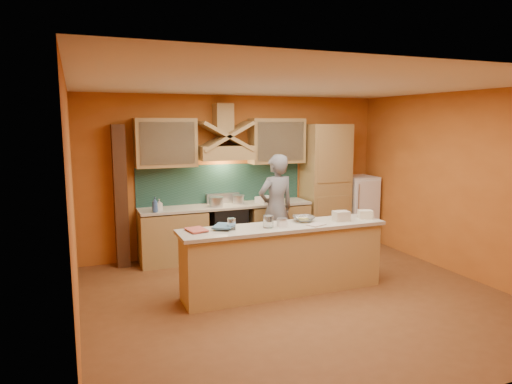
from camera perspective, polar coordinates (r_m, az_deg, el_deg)
name	(u,v)px	position (r m, az deg, el deg)	size (l,w,h in m)	color
floor	(299,298)	(6.31, 5.43, -13.06)	(5.50, 5.00, 0.01)	brown
ceiling	(303,85)	(5.88, 5.84, 13.21)	(5.50, 5.00, 0.01)	white
wall_back	(237,175)	(8.21, -2.38, 2.18)	(5.50, 0.02, 2.80)	#BD6525
wall_front	(446,242)	(3.93, 22.64, -5.78)	(5.50, 0.02, 2.80)	#BD6525
wall_left	(73,210)	(5.29, -21.94, -2.12)	(0.02, 5.00, 2.80)	#BD6525
wall_right	(463,185)	(7.59, 24.44, 0.85)	(0.02, 5.00, 2.80)	#BD6525
base_cabinet_left	(173,237)	(7.78, -10.35, -5.60)	(1.10, 0.60, 0.86)	#A6824B
base_cabinet_right	(277,228)	(8.34, 2.58, -4.48)	(1.10, 0.60, 0.86)	#A6824B
counter_top	(227,206)	(7.91, -3.69, -1.74)	(3.00, 0.62, 0.04)	#BCB29F
stove	(227,231)	(8.01, -3.66, -4.91)	(0.60, 0.58, 0.90)	black
backsplash	(222,184)	(8.12, -4.33, 1.03)	(3.00, 0.03, 0.70)	#1B3C34
range_hood	(225,153)	(7.84, -3.87, 4.94)	(0.92, 0.50, 0.24)	#A6824B
hood_chimney	(223,118)	(7.92, -4.13, 9.17)	(0.30, 0.30, 0.50)	#A6824B
upper_cabinet_left	(166,143)	(7.66, -11.23, 6.05)	(1.00, 0.35, 0.80)	#A6824B
upper_cabinet_right	(277,141)	(8.26, 2.62, 6.39)	(1.00, 0.35, 0.80)	#A6824B
pantry_column	(325,186)	(8.66, 8.66, 0.77)	(0.80, 0.60, 2.30)	#A6824B
fridge	(358,209)	(9.14, 12.65, -2.11)	(0.58, 0.60, 1.30)	white
trim_column_left	(120,196)	(7.67, -16.59, -0.53)	(0.20, 0.30, 2.30)	#472816
island_body	(283,261)	(6.37, 3.44, -8.60)	(2.80, 0.55, 0.88)	tan
island_top	(284,227)	(6.25, 3.48, -4.40)	(2.90, 0.62, 0.05)	#BCB29F
person	(276,209)	(7.59, 2.52, -2.12)	(0.66, 0.44, 1.82)	slate
pot_large	(216,203)	(7.78, -4.98, -1.32)	(0.24, 0.24, 0.17)	#B8B9C0
pot_small	(238,201)	(7.98, -2.22, -1.07)	(0.19, 0.19, 0.16)	silver
soap_bottle_a	(159,205)	(7.53, -11.99, -1.58)	(0.08, 0.09, 0.19)	silver
soap_bottle_b	(155,205)	(7.40, -12.52, -1.55)	(0.09, 0.09, 0.24)	#355793
bowl_back	(264,199)	(8.26, 0.99, -0.87)	(0.24, 0.24, 0.08)	silver
dish_rack	(265,200)	(8.10, 1.16, -0.95)	(0.30, 0.24, 0.11)	silver
book_lower	(188,231)	(5.90, -8.48, -4.86)	(0.23, 0.31, 0.03)	#BF5144
book_upper	(215,226)	(6.07, -5.16, -4.21)	(0.25, 0.34, 0.03)	teal
jar_large	(268,222)	(6.08, 1.54, -3.72)	(0.14, 0.14, 0.16)	silver
jar_small	(232,224)	(5.98, -3.08, -4.00)	(0.11, 0.11, 0.15)	white
kitchen_scale	(282,223)	(6.15, 3.28, -3.91)	(0.12, 0.12, 0.10)	white
mixing_bowl	(304,219)	(6.50, 5.96, -3.35)	(0.30, 0.30, 0.07)	white
cloth	(316,225)	(6.29, 7.50, -4.07)	(0.23, 0.17, 0.02)	beige
grocery_bag_a	(341,216)	(6.61, 10.59, -2.96)	(0.21, 0.17, 0.14)	beige
grocery_bag_b	(365,214)	(6.84, 13.51, -2.74)	(0.20, 0.15, 0.12)	beige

